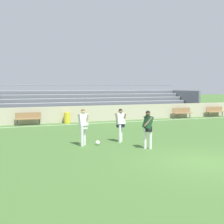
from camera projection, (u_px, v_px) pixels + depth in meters
The scene contains 12 objects.
ground_plane at pixel (203, 163), 11.09m from camera, with size 160.00×160.00×0.00m, color #477033.
field_line_sideline at pixel (93, 123), 22.88m from camera, with size 44.00×0.12×0.01m, color white.
sideline_wall at pixel (87, 114), 24.02m from camera, with size 48.00×0.16×1.25m, color beige.
bleacher_stand at pixel (99, 103), 27.64m from camera, with size 18.66×4.95×2.94m.
bench_near_wall_gap at pixel (28, 118), 21.86m from camera, with size 1.80×0.40×0.90m.
bench_centre_sideline at pixel (182, 112), 26.73m from camera, with size 1.80×0.40×0.90m.
bench_near_bin at pixel (215, 111), 28.07m from camera, with size 1.80×0.40×0.90m.
trash_bin at pixel (67, 118), 22.93m from camera, with size 0.46×0.46×0.83m, color yellow.
player_white_dropping_back at pixel (83, 124), 14.20m from camera, with size 0.44×0.54×1.72m.
player_white_overlapping at pixel (120, 122), 15.16m from camera, with size 0.44×0.48×1.66m.
player_dark_challenging at pixel (148, 126), 13.48m from camera, with size 0.57×0.45×1.70m.
soccer_ball at pixel (98, 143), 14.40m from camera, with size 0.22×0.22×0.22m, color white.
Camera 1 is at (-7.15, -8.87, 2.75)m, focal length 49.00 mm.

